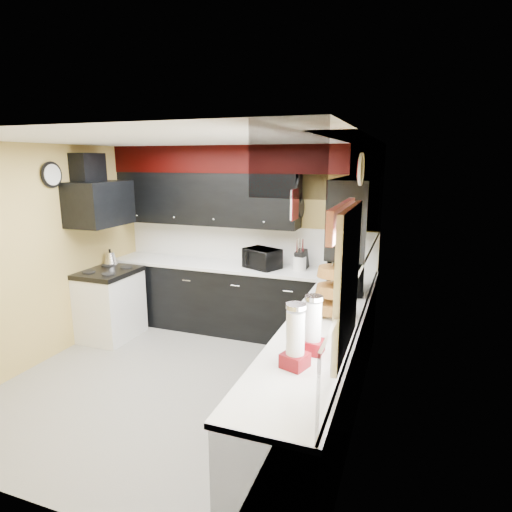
{
  "coord_description": "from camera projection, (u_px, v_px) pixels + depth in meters",
  "views": [
    {
      "loc": [
        2.14,
        -3.63,
        2.32
      ],
      "look_at": [
        0.53,
        0.79,
        1.26
      ],
      "focal_mm": 30.0,
      "sensor_mm": 36.0,
      "label": 1
    }
  ],
  "objects": [
    {
      "name": "ground",
      "position": [
        184.0,
        383.0,
        4.55
      ],
      "size": [
        3.6,
        3.6,
        0.0
      ],
      "primitive_type": "plane",
      "color": "gray",
      "rests_on": "ground"
    },
    {
      "name": "wall_back",
      "position": [
        245.0,
        239.0,
        5.92
      ],
      "size": [
        3.6,
        0.06,
        2.5
      ],
      "primitive_type": "cube",
      "color": "#E0C666",
      "rests_on": "ground"
    },
    {
      "name": "wall_right",
      "position": [
        363.0,
        287.0,
        3.67
      ],
      "size": [
        0.06,
        3.6,
        2.5
      ],
      "primitive_type": "cube",
      "color": "#E0C666",
      "rests_on": "ground"
    },
    {
      "name": "wall_left",
      "position": [
        41.0,
        256.0,
        4.88
      ],
      "size": [
        0.06,
        3.6,
        2.5
      ],
      "primitive_type": "cube",
      "color": "#E0C666",
      "rests_on": "ground"
    },
    {
      "name": "ceiling",
      "position": [
        174.0,
        140.0,
        4.0
      ],
      "size": [
        3.6,
        3.6,
        0.06
      ],
      "primitive_type": "cube",
      "color": "white",
      "rests_on": "wall_back"
    },
    {
      "name": "cab_back",
      "position": [
        237.0,
        300.0,
        5.83
      ],
      "size": [
        3.6,
        0.6,
        0.9
      ],
      "primitive_type": "cube",
      "color": "black",
      "rests_on": "ground"
    },
    {
      "name": "cab_right",
      "position": [
        318.0,
        382.0,
        3.67
      ],
      "size": [
        0.6,
        3.0,
        0.9
      ],
      "primitive_type": "cube",
      "color": "black",
      "rests_on": "ground"
    },
    {
      "name": "counter_back",
      "position": [
        237.0,
        267.0,
        5.72
      ],
      "size": [
        3.62,
        0.64,
        0.04
      ],
      "primitive_type": "cube",
      "color": "white",
      "rests_on": "cab_back"
    },
    {
      "name": "counter_right",
      "position": [
        320.0,
        331.0,
        3.57
      ],
      "size": [
        0.64,
        3.02,
        0.04
      ],
      "primitive_type": "cube",
      "color": "white",
      "rests_on": "cab_right"
    },
    {
      "name": "splash_back",
      "position": [
        245.0,
        243.0,
        5.93
      ],
      "size": [
        3.6,
        0.02,
        0.5
      ],
      "primitive_type": "cube",
      "color": "white",
      "rests_on": "counter_back"
    },
    {
      "name": "splash_right",
      "position": [
        361.0,
        293.0,
        3.69
      ],
      "size": [
        0.02,
        3.6,
        0.5
      ],
      "primitive_type": "cube",
      "color": "white",
      "rests_on": "counter_right"
    },
    {
      "name": "upper_back",
      "position": [
        206.0,
        199.0,
        5.81
      ],
      "size": [
        2.6,
        0.35,
        0.7
      ],
      "primitive_type": "cube",
      "color": "black",
      "rests_on": "wall_back"
    },
    {
      "name": "upper_right",
      "position": [
        359.0,
        211.0,
        4.44
      ],
      "size": [
        0.35,
        1.8,
        0.7
      ],
      "primitive_type": "cube",
      "color": "black",
      "rests_on": "wall_right"
    },
    {
      "name": "soffit_back",
      "position": [
        239.0,
        159.0,
        5.52
      ],
      "size": [
        3.6,
        0.36,
        0.35
      ],
      "primitive_type": "cube",
      "color": "black",
      "rests_on": "wall_back"
    },
    {
      "name": "soffit_right",
      "position": [
        344.0,
        159.0,
        3.33
      ],
      "size": [
        0.36,
        3.24,
        0.35
      ],
      "primitive_type": "cube",
      "color": "black",
      "rests_on": "wall_right"
    },
    {
      "name": "stove",
      "position": [
        111.0,
        306.0,
        5.64
      ],
      "size": [
        0.6,
        0.75,
        0.86
      ],
      "primitive_type": "cube",
      "color": "white",
      "rests_on": "ground"
    },
    {
      "name": "cooktop",
      "position": [
        108.0,
        272.0,
        5.54
      ],
      "size": [
        0.62,
        0.77,
        0.06
      ],
      "primitive_type": "cube",
      "color": "black",
      "rests_on": "stove"
    },
    {
      "name": "hood",
      "position": [
        99.0,
        204.0,
        5.36
      ],
      "size": [
        0.5,
        0.78,
        0.55
      ],
      "primitive_type": "cube",
      "color": "black",
      "rests_on": "wall_left"
    },
    {
      "name": "hood_duct",
      "position": [
        88.0,
        169.0,
        5.31
      ],
      "size": [
        0.24,
        0.4,
        0.4
      ],
      "primitive_type": "cube",
      "color": "black",
      "rests_on": "wall_left"
    },
    {
      "name": "window",
      "position": [
        348.0,
        280.0,
        2.79
      ],
      "size": [
        0.03,
        0.86,
        0.96
      ],
      "primitive_type": null,
      "color": "white",
      "rests_on": "wall_right"
    },
    {
      "name": "valance",
      "position": [
        342.0,
        219.0,
        2.72
      ],
      "size": [
        0.04,
        0.88,
        0.2
      ],
      "primitive_type": "cube",
      "color": "red",
      "rests_on": "wall_right"
    },
    {
      "name": "pan_top",
      "position": [
        299.0,
        186.0,
        5.26
      ],
      "size": [
        0.03,
        0.22,
        0.4
      ],
      "primitive_type": null,
      "color": "black",
      "rests_on": "upper_back"
    },
    {
      "name": "pan_mid",
      "position": [
        296.0,
        208.0,
        5.19
      ],
      "size": [
        0.03,
        0.28,
        0.46
      ],
      "primitive_type": null,
      "color": "black",
      "rests_on": "upper_back"
    },
    {
      "name": "pan_low",
      "position": [
        301.0,
        208.0,
        5.44
      ],
      "size": [
        0.03,
        0.24,
        0.42
      ],
      "primitive_type": null,
      "color": "black",
      "rests_on": "upper_back"
    },
    {
      "name": "cut_board",
      "position": [
        294.0,
        204.0,
        5.07
      ],
      "size": [
        0.03,
        0.26,
        0.35
      ],
      "primitive_type": "cube",
      "color": "white",
      "rests_on": "upper_back"
    },
    {
      "name": "baskets",
      "position": [
        331.0,
        290.0,
        3.83
      ],
      "size": [
        0.27,
        0.27,
        0.5
      ],
      "primitive_type": null,
      "color": "brown",
      "rests_on": "upper_right"
    },
    {
      "name": "clock",
      "position": [
        52.0,
        175.0,
        4.9
      ],
      "size": [
        0.03,
        0.3,
        0.3
      ],
      "primitive_type": null,
      "color": "black",
      "rests_on": "wall_left"
    },
    {
      "name": "deco_plate",
      "position": [
        361.0,
        169.0,
        3.14
      ],
      "size": [
        0.03,
        0.24,
        0.24
      ],
      "primitive_type": null,
      "color": "white",
      "rests_on": "wall_right"
    },
    {
      "name": "toaster_oven",
      "position": [
        262.0,
        258.0,
        5.54
      ],
      "size": [
        0.55,
        0.52,
        0.26
      ],
      "primitive_type": "imported",
      "rotation": [
        0.0,
        0.0,
        -0.43
      ],
      "color": "black",
      "rests_on": "counter_back"
    },
    {
      "name": "microwave",
      "position": [
        345.0,
        277.0,
        4.56
      ],
      "size": [
        0.48,
        0.61,
        0.3
      ],
      "primitive_type": "imported",
      "rotation": [
        0.0,
        0.0,
        1.78
      ],
      "color": "black",
      "rests_on": "counter_right"
    },
    {
      "name": "utensil_crock",
      "position": [
        300.0,
        263.0,
        5.44
      ],
      "size": [
        0.2,
        0.2,
        0.18
      ],
      "primitive_type": "cylinder",
      "rotation": [
        0.0,
        0.0,
        0.21
      ],
      "color": "white",
      "rests_on": "counter_back"
    },
    {
      "name": "knife_block",
      "position": [
        302.0,
        260.0,
        5.47
      ],
      "size": [
        0.15,
        0.18,
        0.25
      ],
      "primitive_type": "cube",
      "rotation": [
        0.0,
        0.0,
        -0.23
      ],
      "color": "black",
      "rests_on": "counter_back"
    },
    {
      "name": "kettle",
      "position": [
        110.0,
        258.0,
        5.84
      ],
      "size": [
        0.22,
        0.22,
        0.17
      ],
      "primitive_type": null,
      "rotation": [
        0.0,
        0.0,
        -0.22
      ],
      "color": "silver",
      "rests_on": "cooktop"
    },
    {
      "name": "dispenser_a",
      "position": [
        295.0,
        337.0,
        2.86
      ],
      "size": [
        0.2,
        0.2,
        0.44
      ],
      "primitive_type": null,
      "rotation": [
        0.0,
        0.0,
        -0.32
      ],
      "color": "#6B0307",
      "rests_on": "counter_right"
    },
    {
      "name": "dispenser_b",
      "position": [
        313.0,
        326.0,
        3.08
      ],
      "size": [
        0.16,
        0.16,
        0.41
      ],
      "primitive_type": null,
      "rotation": [
        0.0,
        0.0,
        -0.08
      ],
      "color": "#5C0614",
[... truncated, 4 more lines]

